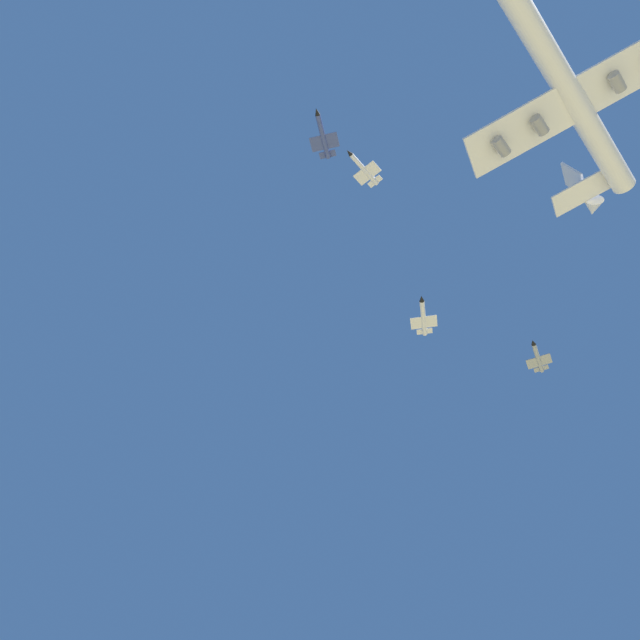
{
  "coord_description": "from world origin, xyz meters",
  "views": [
    {
      "loc": [
        52.29,
        89.29,
        1.76
      ],
      "look_at": [
        -15.4,
        65.52,
        89.25
      ],
      "focal_mm": 35.85,
      "sensor_mm": 36.0,
      "label": 1
    }
  ],
  "objects": [
    {
      "name": "chase_jet_high_escort",
      "position": [
        -37.07,
        72.5,
        185.62
      ],
      "size": [
        15.1,
        9.06,
        4.0
      ],
      "rotation": [
        0.0,
        0.0,
        -0.38
      ],
      "color": "silver"
    },
    {
      "name": "chase_jet_trailing",
      "position": [
        -72.44,
        78.5,
        150.7
      ],
      "size": [
        15.31,
        8.62,
        4.0
      ],
      "rotation": [
        0.0,
        0.0,
        0.17
      ],
      "color": "silver"
    },
    {
      "name": "chase_jet_lead",
      "position": [
        -18.17,
        65.49,
        174.44
      ],
      "size": [
        15.24,
        8.4,
        4.0
      ],
      "rotation": [
        0.0,
        0.0,
        0.1
      ],
      "color": "#38478C"
    },
    {
      "name": "carrier_jet",
      "position": [
        -25.72,
        130.42,
        164.98
      ],
      "size": [
        79.06,
        58.95,
        23.37
      ],
      "rotation": [
        0.27,
        0.0,
        -0.09
      ],
      "color": "white"
    },
    {
      "name": "chase_jet_left_wing",
      "position": [
        -106.57,
        109.75,
        156.64
      ],
      "size": [
        15.22,
        8.34,
        4.0
      ],
      "rotation": [
        0.0,
        0.0,
        -0.08
      ],
      "color": "#999EA3"
    }
  ]
}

